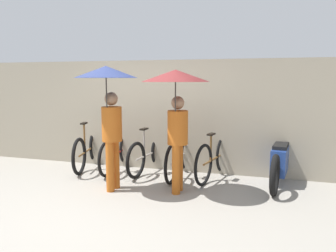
% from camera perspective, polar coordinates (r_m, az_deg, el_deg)
% --- Properties ---
extents(ground_plane, '(30.00, 30.00, 0.00)m').
position_cam_1_polar(ground_plane, '(4.86, -10.95, -13.55)').
color(ground_plane, gray).
extents(back_wall, '(11.70, 0.12, 2.15)m').
position_cam_1_polar(back_wall, '(6.51, -2.66, 1.88)').
color(back_wall, gray).
rests_on(back_wall, ground).
extents(parked_bicycle_0, '(0.55, 1.72, 1.08)m').
position_cam_1_polar(parked_bicycle_0, '(6.86, -13.78, -4.00)').
color(parked_bicycle_0, black).
rests_on(parked_bicycle_0, ground).
extents(parked_bicycle_1, '(0.44, 1.66, 1.00)m').
position_cam_1_polar(parked_bicycle_1, '(6.58, -8.85, -4.53)').
color(parked_bicycle_1, black).
rests_on(parked_bicycle_1, ground).
extents(parked_bicycle_2, '(0.44, 1.65, 1.01)m').
position_cam_1_polar(parked_bicycle_2, '(6.37, -3.42, -4.85)').
color(parked_bicycle_2, black).
rests_on(parked_bicycle_2, ground).
extents(parked_bicycle_3, '(0.44, 1.70, 1.03)m').
position_cam_1_polar(parked_bicycle_3, '(6.09, 1.96, -5.36)').
color(parked_bicycle_3, black).
rests_on(parked_bicycle_3, ground).
extents(parked_bicycle_4, '(0.54, 1.66, 1.06)m').
position_cam_1_polar(parked_bicycle_4, '(6.01, 8.07, -5.51)').
color(parked_bicycle_4, black).
rests_on(parked_bicycle_4, ground).
extents(pedestrian_leading, '(0.96, 0.96, 1.98)m').
position_cam_1_polar(pedestrian_leading, '(5.15, -10.38, 5.35)').
color(pedestrian_leading, '#B25619').
rests_on(pedestrian_leading, ground).
extents(pedestrian_center, '(1.02, 1.02, 1.93)m').
position_cam_1_polar(pedestrian_center, '(4.95, 1.44, 5.20)').
color(pedestrian_center, '#B25619').
rests_on(pedestrian_center, ground).
extents(motorcycle, '(0.59, 2.07, 0.89)m').
position_cam_1_polar(motorcycle, '(6.00, 18.93, -5.82)').
color(motorcycle, black).
rests_on(motorcycle, ground).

